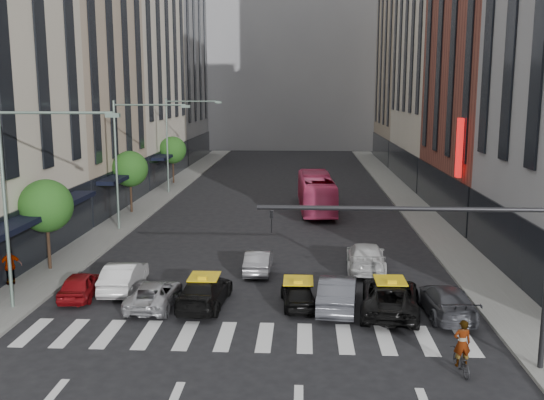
# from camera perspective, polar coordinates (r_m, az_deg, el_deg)

# --- Properties ---
(ground) EXTENTS (160.00, 160.00, 0.00)m
(ground) POSITION_cam_1_polar(r_m,az_deg,el_deg) (23.64, -2.41, -14.15)
(ground) COLOR black
(ground) RESTS_ON ground
(sidewalk_left) EXTENTS (3.00, 96.00, 0.15)m
(sidewalk_left) POSITION_cam_1_polar(r_m,az_deg,el_deg) (54.08, -11.60, -0.35)
(sidewalk_left) COLOR slate
(sidewalk_left) RESTS_ON ground
(sidewalk_right) EXTENTS (3.00, 96.00, 0.15)m
(sidewalk_right) POSITION_cam_1_polar(r_m,az_deg,el_deg) (53.19, 13.14, -0.58)
(sidewalk_right) COLOR slate
(sidewalk_right) RESTS_ON ground
(building_left_b) EXTENTS (8.00, 16.00, 24.00)m
(building_left_b) POSITION_cam_1_polar(r_m,az_deg,el_deg) (53.06, -18.51, 12.08)
(building_left_b) COLOR tan
(building_left_b) RESTS_ON ground
(building_left_c) EXTENTS (8.00, 20.00, 36.00)m
(building_left_c) POSITION_cam_1_polar(r_m,az_deg,el_deg) (70.59, -13.27, 16.61)
(building_left_c) COLOR beige
(building_left_c) RESTS_ON ground
(building_left_d) EXTENTS (8.00, 18.00, 30.00)m
(building_left_d) POSITION_cam_1_polar(r_m,az_deg,el_deg) (88.69, -9.70, 13.40)
(building_left_d) COLOR gray
(building_left_d) RESTS_ON ground
(building_right_b) EXTENTS (8.00, 18.00, 26.00)m
(building_right_b) POSITION_cam_1_polar(r_m,az_deg,el_deg) (50.80, 20.63, 13.20)
(building_right_b) COLOR brown
(building_right_b) RESTS_ON ground
(building_right_d) EXTENTS (8.00, 18.00, 28.00)m
(building_right_d) POSITION_cam_1_polar(r_m,az_deg,el_deg) (87.83, 13.10, 12.67)
(building_right_d) COLOR tan
(building_right_d) RESTS_ON ground
(building_far) EXTENTS (30.00, 10.00, 36.00)m
(building_far) POSITION_cam_1_polar(r_m,az_deg,el_deg) (106.79, 1.94, 14.57)
(building_far) COLOR gray
(building_far) RESTS_ON ground
(tree_near) EXTENTS (2.88, 2.88, 4.95)m
(tree_near) POSITION_cam_1_polar(r_m,az_deg,el_deg) (34.92, -20.49, -0.53)
(tree_near) COLOR black
(tree_near) RESTS_ON sidewalk_left
(tree_mid) EXTENTS (2.88, 2.88, 4.95)m
(tree_mid) POSITION_cam_1_polar(r_m,az_deg,el_deg) (49.82, -13.23, 2.87)
(tree_mid) COLOR black
(tree_mid) RESTS_ON sidewalk_left
(tree_far) EXTENTS (2.88, 2.88, 4.95)m
(tree_far) POSITION_cam_1_polar(r_m,az_deg,el_deg) (65.24, -9.33, 4.66)
(tree_far) COLOR black
(tree_far) RESTS_ON sidewalk_left
(streetlamp_near) EXTENTS (5.38, 0.25, 9.00)m
(streetlamp_near) POSITION_cam_1_polar(r_m,az_deg,el_deg) (28.45, -22.28, 1.66)
(streetlamp_near) COLOR gray
(streetlamp_near) RESTS_ON sidewalk_left
(streetlamp_mid) EXTENTS (5.38, 0.25, 9.00)m
(streetlamp_mid) POSITION_cam_1_polar(r_m,az_deg,el_deg) (43.36, -13.31, 4.81)
(streetlamp_mid) COLOR gray
(streetlamp_mid) RESTS_ON sidewalk_left
(streetlamp_far) EXTENTS (5.38, 0.25, 9.00)m
(streetlamp_far) POSITION_cam_1_polar(r_m,az_deg,el_deg) (58.84, -8.96, 6.29)
(streetlamp_far) COLOR gray
(streetlamp_far) RESTS_ON sidewalk_left
(traffic_signal) EXTENTS (10.10, 0.20, 6.00)m
(traffic_signal) POSITION_cam_1_polar(r_m,az_deg,el_deg) (21.85, 17.82, -4.26)
(traffic_signal) COLOR black
(traffic_signal) RESTS_ON ground
(liberty_sign) EXTENTS (0.30, 0.70, 4.00)m
(liberty_sign) POSITION_cam_1_polar(r_m,az_deg,el_deg) (42.93, 17.22, 4.71)
(liberty_sign) COLOR red
(liberty_sign) RESTS_ON ground
(car_red) EXTENTS (1.79, 3.80, 1.26)m
(car_red) POSITION_cam_1_polar(r_m,az_deg,el_deg) (30.63, -17.56, -7.62)
(car_red) COLOR maroon
(car_red) RESTS_ON ground
(car_white_front) EXTENTS (1.66, 4.42, 1.44)m
(car_white_front) POSITION_cam_1_polar(r_m,az_deg,el_deg) (31.11, -13.76, -6.98)
(car_white_front) COLOR silver
(car_white_front) RESTS_ON ground
(car_silver) EXTENTS (2.02, 4.29, 1.18)m
(car_silver) POSITION_cam_1_polar(r_m,az_deg,el_deg) (28.60, -11.02, -8.68)
(car_silver) COLOR #A6A6AB
(car_silver) RESTS_ON ground
(taxi_left) EXTENTS (2.27, 4.90, 1.38)m
(taxi_left) POSITION_cam_1_polar(r_m,az_deg,el_deg) (28.26, -6.37, -8.56)
(taxi_left) COLOR black
(taxi_left) RESTS_ON ground
(taxi_center) EXTENTS (1.82, 3.73, 1.22)m
(taxi_center) POSITION_cam_1_polar(r_m,az_deg,el_deg) (28.07, 2.48, -8.81)
(taxi_center) COLOR black
(taxi_center) RESTS_ON ground
(car_grey_mid) EXTENTS (2.11, 4.82, 1.54)m
(car_grey_mid) POSITION_cam_1_polar(r_m,az_deg,el_deg) (27.94, 6.19, -8.62)
(car_grey_mid) COLOR #414249
(car_grey_mid) RESTS_ON ground
(taxi_right) EXTENTS (3.11, 5.57, 1.47)m
(taxi_right) POSITION_cam_1_polar(r_m,az_deg,el_deg) (27.78, 11.01, -8.93)
(taxi_right) COLOR black
(taxi_right) RESTS_ON ground
(car_grey_curb) EXTENTS (2.10, 4.76, 1.36)m
(car_grey_curb) POSITION_cam_1_polar(r_m,az_deg,el_deg) (28.02, 16.06, -9.10)
(car_grey_curb) COLOR #3F4046
(car_grey_curb) RESTS_ON ground
(car_row2_left) EXTENTS (1.39, 3.88, 1.27)m
(car_row2_left) POSITION_cam_1_polar(r_m,az_deg,el_deg) (33.16, -1.28, -5.77)
(car_row2_left) COLOR gray
(car_row2_left) RESTS_ON ground
(car_row2_right) EXTENTS (2.39, 5.24, 1.49)m
(car_row2_right) POSITION_cam_1_polar(r_m,az_deg,el_deg) (34.05, 8.82, -5.28)
(car_row2_right) COLOR silver
(car_row2_right) RESTS_ON ground
(bus) EXTENTS (3.10, 11.15, 3.08)m
(bus) POSITION_cam_1_polar(r_m,az_deg,el_deg) (50.04, 4.18, 0.70)
(bus) COLOR #E04275
(bus) RESTS_ON ground
(motorcycle) EXTENTS (0.69, 1.62, 0.83)m
(motorcycle) POSITION_cam_1_polar(r_m,az_deg,el_deg) (22.93, 17.37, -14.30)
(motorcycle) COLOR black
(motorcycle) RESTS_ON ground
(rider) EXTENTS (0.65, 0.46, 1.69)m
(rider) POSITION_cam_1_polar(r_m,az_deg,el_deg) (22.45, 17.54, -11.36)
(rider) COLOR gray
(rider) RESTS_ON motorcycle
(pedestrian_far) EXTENTS (1.19, 0.99, 1.90)m
(pedestrian_far) POSITION_cam_1_polar(r_m,az_deg,el_deg) (33.30, -23.42, -5.72)
(pedestrian_far) COLOR gray
(pedestrian_far) RESTS_ON sidewalk_left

